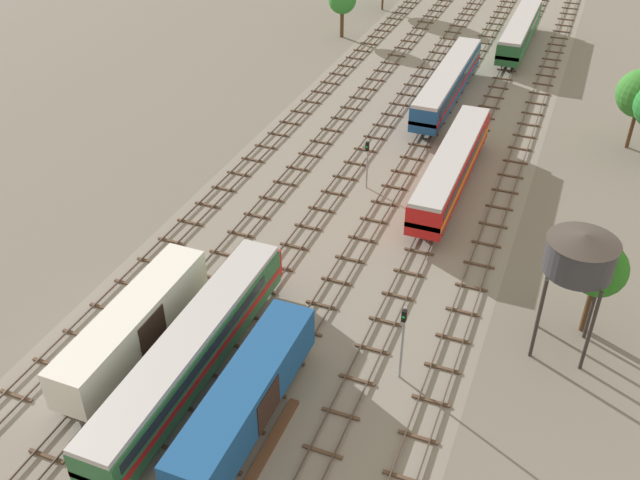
% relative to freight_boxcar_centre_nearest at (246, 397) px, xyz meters
% --- Properties ---
extents(ground_plane, '(480.00, 480.00, 0.00)m').
position_rel_freight_boxcar_centre_nearest_xyz_m(ground_plane, '(-2.39, 39.28, -2.45)').
color(ground_plane, slate).
extents(ballast_bed, '(27.85, 176.00, 0.01)m').
position_rel_freight_boxcar_centre_nearest_xyz_m(ballast_bed, '(-2.39, 39.28, -2.45)').
color(ballast_bed, gray).
rests_on(ballast_bed, ground).
extents(track_far_left, '(2.40, 126.00, 0.29)m').
position_rel_freight_boxcar_centre_nearest_xyz_m(track_far_left, '(-14.32, 40.28, -2.31)').
color(track_far_left, '#47382D').
rests_on(track_far_left, ground).
extents(track_left, '(2.40, 126.00, 0.29)m').
position_rel_freight_boxcar_centre_nearest_xyz_m(track_left, '(-9.55, 40.28, -2.31)').
color(track_left, '#47382D').
rests_on(track_left, ground).
extents(track_centre_left, '(2.40, 126.00, 0.29)m').
position_rel_freight_boxcar_centre_nearest_xyz_m(track_centre_left, '(-4.78, 40.28, -2.31)').
color(track_centre_left, '#47382D').
rests_on(track_centre_left, ground).
extents(track_centre, '(2.40, 126.00, 0.29)m').
position_rel_freight_boxcar_centre_nearest_xyz_m(track_centre, '(-0.01, 40.28, -2.31)').
color(track_centre, '#47382D').
rests_on(track_centre, ground).
extents(track_centre_right, '(2.40, 126.00, 0.29)m').
position_rel_freight_boxcar_centre_nearest_xyz_m(track_centre_right, '(4.76, 40.28, -2.31)').
color(track_centre_right, '#47382D').
rests_on(track_centre_right, ground).
extents(track_right, '(2.40, 126.00, 0.29)m').
position_rel_freight_boxcar_centre_nearest_xyz_m(track_right, '(9.53, 40.28, -2.31)').
color(track_right, '#47382D').
rests_on(track_right, ground).
extents(freight_boxcar_centre_nearest, '(2.87, 14.00, 3.60)m').
position_rel_freight_boxcar_centre_nearest_xyz_m(freight_boxcar_centre_nearest, '(0.00, 0.00, 0.00)').
color(freight_boxcar_centre_nearest, '#194C8C').
rests_on(freight_boxcar_centre_nearest, ground).
extents(diesel_railcar_centre_left_near, '(2.96, 20.50, 3.80)m').
position_rel_freight_boxcar_centre_nearest_xyz_m(diesel_railcar_centre_left_near, '(-4.78, 2.11, 0.15)').
color(diesel_railcar_centre_left_near, '#286638').
rests_on(diesel_railcar_centre_left_near, ground).
extents(freight_boxcar_left_mid, '(2.87, 14.00, 3.60)m').
position_rel_freight_boxcar_centre_nearest_xyz_m(freight_boxcar_left_mid, '(-9.54, 2.96, 0.00)').
color(freight_boxcar_left_mid, white).
rests_on(freight_boxcar_left_mid, ground).
extents(diesel_railcar_centre_right_midfar, '(2.96, 20.50, 3.80)m').
position_rel_freight_boxcar_centre_nearest_xyz_m(diesel_railcar_centre_right_midfar, '(4.76, 31.08, 0.15)').
color(diesel_railcar_centre_right_midfar, red).
rests_on(diesel_railcar_centre_right_midfar, ground).
extents(passenger_coach_centre_far, '(2.96, 22.00, 3.80)m').
position_rel_freight_boxcar_centre_nearest_xyz_m(passenger_coach_centre_far, '(-0.01, 50.15, 0.16)').
color(passenger_coach_centre_far, '#194C8C').
rests_on(passenger_coach_centre_far, ground).
extents(diesel_railcar_centre_right_farther, '(2.96, 20.50, 3.80)m').
position_rel_freight_boxcar_centre_nearest_xyz_m(diesel_railcar_centre_right_farther, '(4.76, 71.02, 0.15)').
color(diesel_railcar_centre_right_farther, '#286638').
rests_on(diesel_railcar_centre_right_farther, ground).
extents(water_tower, '(4.42, 4.42, 9.02)m').
position_rel_freight_boxcar_centre_nearest_xyz_m(water_tower, '(16.17, 13.71, 5.09)').
color(water_tower, '#2D2826').
rests_on(water_tower, ground).
extents(signal_post_nearest, '(0.28, 0.47, 5.74)m').
position_rel_freight_boxcar_centre_nearest_xyz_m(signal_post_nearest, '(7.15, 7.03, 1.17)').
color(signal_post_nearest, gray).
rests_on(signal_post_nearest, ground).
extents(signal_post_near, '(0.28, 0.47, 4.76)m').
position_rel_freight_boxcar_centre_nearest_xyz_m(signal_post_near, '(-2.39, 28.87, 0.61)').
color(signal_post_near, gray).
rests_on(signal_post_near, ground).
extents(lineside_tree_2, '(3.80, 3.80, 7.03)m').
position_rel_freight_boxcar_centre_nearest_xyz_m(lineside_tree_2, '(-18.88, 67.30, 2.62)').
color(lineside_tree_2, '#4C331E').
rests_on(lineside_tree_2, ground).
extents(lineside_tree_3, '(3.73, 3.73, 7.07)m').
position_rel_freight_boxcar_centre_nearest_xyz_m(lineside_tree_3, '(17.58, 16.06, 2.70)').
color(lineside_tree_3, '#4C331E').
rests_on(lineside_tree_3, ground).
extents(spare_rail_bundle, '(0.60, 10.00, 0.24)m').
position_rel_freight_boxcar_centre_nearest_xyz_m(spare_rail_bundle, '(1.81, -2.30, -2.33)').
color(spare_rail_bundle, brown).
rests_on(spare_rail_bundle, ground).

